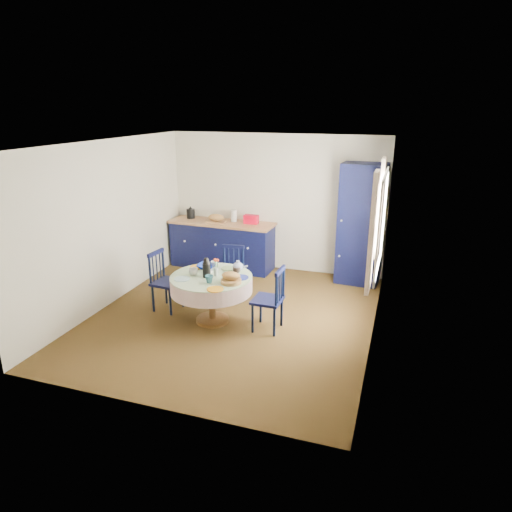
{
  "coord_description": "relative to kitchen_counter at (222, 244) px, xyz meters",
  "views": [
    {
      "loc": [
        2.24,
        -5.7,
        2.99
      ],
      "look_at": [
        0.29,
        0.2,
        0.91
      ],
      "focal_mm": 32.0,
      "sensor_mm": 36.0,
      "label": 1
    }
  ],
  "objects": [
    {
      "name": "wall_back",
      "position": [
        0.97,
        0.29,
        0.79
      ],
      "size": [
        4.0,
        0.02,
        2.5
      ],
      "primitive_type": "cube",
      "color": "silver",
      "rests_on": "floor"
    },
    {
      "name": "mug_b",
      "position": [
        0.82,
        -2.43,
        0.29
      ],
      "size": [
        0.11,
        0.11,
        0.1
      ],
      "primitive_type": "imported",
      "color": "#285866",
      "rests_on": "dining_table"
    },
    {
      "name": "window",
      "position": [
        2.92,
        -1.66,
        1.06
      ],
      "size": [
        0.1,
        1.74,
        1.45
      ],
      "color": "white",
      "rests_on": "wall_right"
    },
    {
      "name": "chair_left",
      "position": [
        -0.1,
        -2.03,
        0.0
      ],
      "size": [
        0.43,
        0.45,
        0.91
      ],
      "rotation": [
        0.0,
        0.0,
        1.46
      ],
      "color": "black",
      "rests_on": "floor"
    },
    {
      "name": "mug_c",
      "position": [
        1.04,
        -1.96,
        0.28
      ],
      "size": [
        0.11,
        0.11,
        0.09
      ],
      "primitive_type": "imported",
      "color": "black",
      "rests_on": "dining_table"
    },
    {
      "name": "wall_right",
      "position": [
        2.97,
        -1.96,
        0.79
      ],
      "size": [
        0.02,
        4.5,
        2.5
      ],
      "primitive_type": "cube",
      "color": "silver",
      "rests_on": "floor"
    },
    {
      "name": "chair_far",
      "position": [
        0.72,
        -1.34,
        -0.02
      ],
      "size": [
        0.42,
        0.41,
        0.86
      ],
      "rotation": [
        0.0,
        0.0,
        0.11
      ],
      "color": "black",
      "rests_on": "floor"
    },
    {
      "name": "ceiling",
      "position": [
        0.97,
        -1.96,
        2.04
      ],
      "size": [
        4.5,
        4.5,
        0.0
      ],
      "primitive_type": "plane",
      "rotation": [
        3.14,
        0.0,
        0.0
      ],
      "color": "white",
      "rests_on": "wall_back"
    },
    {
      "name": "mug_d",
      "position": [
        0.64,
        -1.85,
        0.28
      ],
      "size": [
        0.1,
        0.1,
        0.09
      ],
      "primitive_type": "imported",
      "color": "silver",
      "rests_on": "dining_table"
    },
    {
      "name": "pantry_cabinet",
      "position": [
        2.55,
        0.04,
        0.58
      ],
      "size": [
        0.76,
        0.57,
        2.07
      ],
      "rotation": [
        0.0,
        0.0,
        -0.08
      ],
      "color": "black",
      "rests_on": "floor"
    },
    {
      "name": "dining_table",
      "position": [
        0.76,
        -2.2,
        0.12
      ],
      "size": [
        1.15,
        1.15,
        0.98
      ],
      "color": "brown",
      "rests_on": "floor"
    },
    {
      "name": "wall_left",
      "position": [
        -1.03,
        -1.96,
        0.79
      ],
      "size": [
        0.02,
        4.5,
        2.5
      ],
      "primitive_type": "cube",
      "color": "silver",
      "rests_on": "floor"
    },
    {
      "name": "cobalt_bowl",
      "position": [
        0.55,
        -1.93,
        0.27
      ],
      "size": [
        0.27,
        0.27,
        0.07
      ],
      "primitive_type": "imported",
      "color": "navy",
      "rests_on": "dining_table"
    },
    {
      "name": "chair_right",
      "position": [
        1.6,
        -2.18,
        0.0
      ],
      "size": [
        0.4,
        0.42,
        0.91
      ],
      "rotation": [
        0.0,
        0.0,
        -1.6
      ],
      "color": "black",
      "rests_on": "floor"
    },
    {
      "name": "mug_a",
      "position": [
        0.49,
        -2.24,
        0.28
      ],
      "size": [
        0.13,
        0.13,
        0.1
      ],
      "primitive_type": "imported",
      "color": "silver",
      "rests_on": "dining_table"
    },
    {
      "name": "kitchen_counter",
      "position": [
        0.0,
        0.0,
        0.0
      ],
      "size": [
        2.02,
        0.69,
        1.13
      ],
      "rotation": [
        0.0,
        0.0,
        -0.04
      ],
      "color": "black",
      "rests_on": "floor"
    },
    {
      "name": "floor",
      "position": [
        0.97,
        -1.96,
        -0.46
      ],
      "size": [
        4.5,
        4.5,
        0.0
      ],
      "primitive_type": "plane",
      "color": "black",
      "rests_on": "ground"
    }
  ]
}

